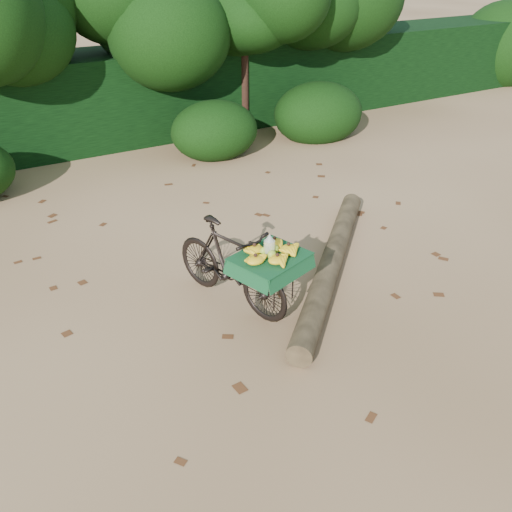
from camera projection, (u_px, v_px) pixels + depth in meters
ground at (257, 272)px, 7.06m from camera, size 80.00×80.00×0.00m
vendor_bicycle at (232, 264)px, 6.19m from camera, size 1.13×1.87×1.04m
fallen_log at (331, 262)px, 7.00m from camera, size 3.01×2.90×0.28m
hedge_backdrop at (108, 98)px, 11.33m from camera, size 26.00×1.80×1.80m
tree_row at (77, 51)px, 9.90m from camera, size 14.50×2.00×4.00m
bush_clumps at (167, 141)px, 10.27m from camera, size 8.80×1.70×0.90m
leaf_litter at (234, 250)px, 7.54m from camera, size 7.00×7.30×0.01m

